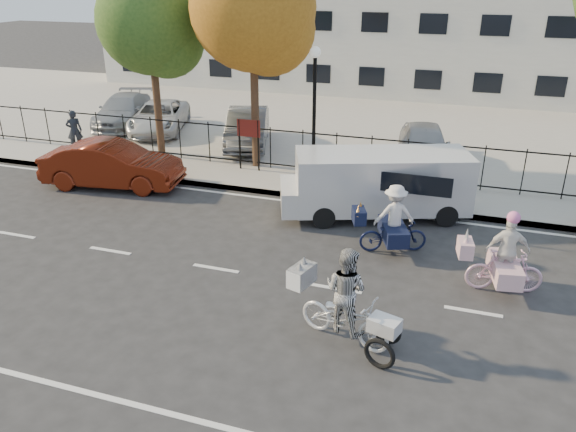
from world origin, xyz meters
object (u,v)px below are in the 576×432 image
at_px(lot_car_c, 247,128).
at_px(lot_car_d, 424,144).
at_px(lamppost, 315,90).
at_px(bull_bike, 393,225).
at_px(lot_car_a, 123,110).
at_px(white_van, 378,181).
at_px(pedestrian, 74,131).
at_px(zebra_trike, 345,306).
at_px(lot_car_b, 159,117).
at_px(unicorn_bike, 504,262).
at_px(red_sedan, 112,165).

xyz_separation_m(lot_car_c, lot_car_d, (6.99, -0.12, -0.01)).
distance_m(lamppost, bull_bike, 6.11).
bearing_deg(lot_car_a, white_van, -42.48).
bearing_deg(pedestrian, zebra_trike, 108.40).
bearing_deg(lot_car_b, lot_car_a, 150.07).
xyz_separation_m(unicorn_bike, lot_car_b, (-14.13, 9.36, 0.07)).
xyz_separation_m(bull_bike, lot_car_d, (0.04, 7.19, 0.15)).
bearing_deg(bull_bike, lamppost, 16.24).
height_order(lot_car_a, lot_car_d, lot_car_d).
xyz_separation_m(lot_car_a, lot_car_d, (13.62, -1.39, 0.05)).
height_order(lot_car_a, lot_car_b, lot_car_a).
relative_size(red_sedan, lot_car_d, 1.09).
distance_m(lamppost, lot_car_b, 9.18).
bearing_deg(bull_bike, zebra_trike, 155.43).
xyz_separation_m(red_sedan, lot_car_a, (-4.02, 6.75, 0.07)).
distance_m(lamppost, red_sedan, 7.12).
height_order(zebra_trike, pedestrian, zebra_trike).
distance_m(pedestrian, lot_car_a, 4.13).
distance_m(lot_car_a, lot_car_d, 13.69).
relative_size(unicorn_bike, lot_car_b, 0.43).
bearing_deg(white_van, red_sedan, 162.12).
relative_size(unicorn_bike, pedestrian, 1.22).
height_order(pedestrian, lot_car_c, pedestrian).
height_order(white_van, lot_car_b, white_van).
bearing_deg(zebra_trike, bull_bike, 13.11).
bearing_deg(lot_car_c, zebra_trike, -77.40).
bearing_deg(lot_car_b, lot_car_d, -23.27).
height_order(bull_bike, pedestrian, bull_bike).
bearing_deg(zebra_trike, lot_car_b, 59.24).
xyz_separation_m(unicorn_bike, lot_car_d, (-2.62, 8.40, 0.15)).
bearing_deg(pedestrian, unicorn_bike, 122.49).
bearing_deg(pedestrian, red_sedan, 105.27).
relative_size(red_sedan, lot_car_b, 1.00).
relative_size(zebra_trike, white_van, 0.40).
relative_size(lot_car_a, lot_car_d, 1.10).
bearing_deg(lot_car_d, lamppost, -152.57).
bearing_deg(red_sedan, bull_bike, -109.71).
xyz_separation_m(zebra_trike, lot_car_c, (-6.68, 11.45, 0.10)).
xyz_separation_m(zebra_trike, lot_car_d, (0.31, 11.33, 0.10)).
bearing_deg(red_sedan, white_van, -96.51).
height_order(white_van, lot_car_a, white_van).
bearing_deg(pedestrian, lot_car_b, -151.10).
distance_m(red_sedan, lot_car_a, 7.86).
height_order(zebra_trike, lot_car_b, zebra_trike).
relative_size(lot_car_a, lot_car_b, 1.01).
relative_size(pedestrian, lot_car_a, 0.35).
bearing_deg(lot_car_c, bull_bike, -64.11).
xyz_separation_m(lamppost, white_van, (2.61, -2.30, -2.05)).
distance_m(bull_bike, white_van, 2.35).
bearing_deg(lot_car_a, bull_bike, -48.24).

